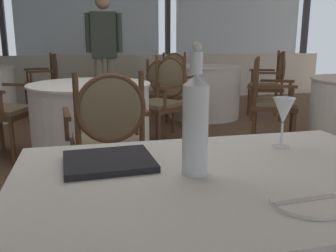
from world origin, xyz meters
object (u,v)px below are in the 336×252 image
side_plate (306,202)px  dining_chair_3_1 (267,95)px  dining_chair_0_0 (164,94)px  dining_chair_0_2 (108,132)px  menu_book (109,161)px  dining_chair_2_0 (272,80)px  wine_glass (283,112)px  water_bottle (195,122)px  diner_person_0 (104,47)px  dining_chair_1_0 (46,79)px  dining_chair_2_1 (177,75)px  dining_chair_2_2 (166,88)px

side_plate → dining_chair_3_1: dining_chair_3_1 is taller
dining_chair_0_0 → dining_chair_0_2: size_ratio=1.02×
dining_chair_0_0 → dining_chair_3_1: bearing=128.8°
menu_book → dining_chair_2_0: bearing=52.4°
dining_chair_3_1 → dining_chair_2_0: bearing=87.7°
wine_glass → dining_chair_3_1: bearing=63.3°
water_bottle → diner_person_0: bearing=89.7°
dining_chair_0_2 → dining_chair_2_0: (2.52, 2.50, 0.02)m
water_bottle → dining_chair_0_2: 1.45m
side_plate → dining_chair_1_0: (-1.04, 5.15, -0.21)m
menu_book → dining_chair_0_2: bearing=83.5°
menu_book → dining_chair_1_0: dining_chair_1_0 is taller
side_plate → wine_glass: size_ratio=0.95×
water_bottle → menu_book: 0.31m
side_plate → dining_chair_2_1: bearing=78.8°
dining_chair_0_2 → dining_chair_2_0: 3.55m
side_plate → dining_chair_0_0: size_ratio=0.18×
water_bottle → dining_chair_2_2: water_bottle is taller
water_bottle → dining_chair_2_1: 5.33m
dining_chair_0_0 → dining_chair_1_0: size_ratio=1.03×
dining_chair_2_2 → diner_person_0: (-0.70, 0.99, 0.49)m
dining_chair_0_2 → dining_chair_3_1: size_ratio=1.00×
dining_chair_2_2 → dining_chair_3_1: bearing=-88.5°
dining_chair_0_2 → dining_chair_0_0: bearing=-30.0°
wine_glass → dining_chair_0_0: (0.16, 2.73, -0.33)m
dining_chair_1_0 → dining_chair_3_1: (2.45, -2.28, 0.01)m
side_plate → dining_chair_2_0: 4.69m
dining_chair_2_2 → water_bottle: bearing=-142.1°
dining_chair_0_2 → dining_chair_3_1: bearing=-60.6°
dining_chair_1_0 → diner_person_0: bearing=147.0°
wine_glass → dining_chair_2_1: size_ratio=0.20×
dining_chair_0_0 → dining_chair_2_1: size_ratio=1.05×
water_bottle → dining_chair_2_0: size_ratio=0.38×
menu_book → dining_chair_2_2: bearing=71.5°
diner_person_0 → water_bottle: bearing=-173.1°
menu_book → dining_chair_0_2: (0.08, 1.26, -0.22)m
wine_glass → dining_chair_3_1: dining_chair_3_1 is taller
water_bottle → diner_person_0: (0.03, 4.59, 0.11)m
dining_chair_0_0 → dining_chair_2_1: bearing=-143.3°
menu_book → dining_chair_2_2: size_ratio=0.30×
wine_glass → dining_chair_0_0: size_ratio=0.19×
menu_book → dining_chair_3_1: bearing=50.4°
side_plate → dining_chair_0_0: (0.35, 3.18, -0.21)m
dining_chair_1_0 → dining_chair_2_1: dining_chair_1_0 is taller
side_plate → dining_chair_0_2: bearing=102.2°
dining_chair_2_2 → dining_chair_2_0: bearing=-30.2°
side_plate → dining_chair_2_2: bearing=82.2°
dining_chair_0_0 → menu_book: bearing=39.0°
dining_chair_0_2 → dining_chair_2_1: bearing=-26.1°
menu_book → water_bottle: bearing=-33.5°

